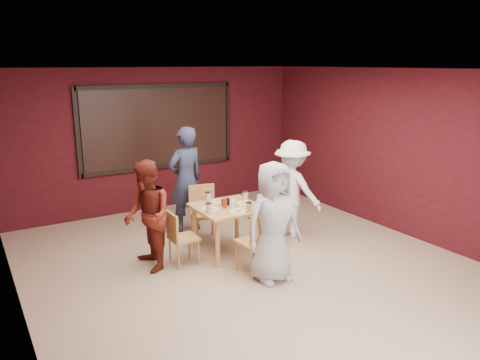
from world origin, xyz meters
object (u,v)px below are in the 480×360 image
chair_right (270,213)px  diner_left (147,216)px  chair_back (204,209)px  chair_front (258,239)px  dining_table (228,212)px  diner_right (292,189)px  chair_left (179,235)px  diner_front (273,222)px  diner_back (186,180)px

chair_right → diner_left: size_ratio=0.57×
chair_back → diner_left: bearing=-151.4°
chair_front → chair_back: chair_front is taller
dining_table → diner_right: 1.32m
chair_left → diner_front: bearing=-51.2°
chair_right → dining_table: bearing=179.7°
chair_back → chair_left: bearing=-135.9°
chair_back → dining_table: bearing=-87.3°
chair_front → chair_back: bearing=90.7°
diner_right → chair_right: bearing=80.6°
dining_table → chair_right: size_ratio=1.07×
chair_back → diner_back: (-0.08, 0.50, 0.41)m
chair_left → chair_right: size_ratio=0.89×
diner_left → chair_back: bearing=121.8°
chair_front → chair_left: bearing=132.5°
chair_back → diner_right: 1.52m
chair_left → chair_back: bearing=44.1°
chair_left → diner_right: (2.12, 0.11, 0.37)m
chair_right → diner_back: diner_back is taller
dining_table → chair_back: 0.77m
chair_left → diner_right: diner_right is taller
diner_front → diner_left: diner_front is taller
chair_back → diner_front: 1.88m
chair_right → diner_right: (0.52, 0.11, 0.31)m
diner_front → diner_right: 1.73m
dining_table → diner_right: bearing=4.6°
diner_left → chair_right: bearing=90.5°
diner_front → diner_left: bearing=138.3°
chair_front → chair_back: size_ratio=1.01×
chair_back → diner_right: diner_right is taller
chair_left → dining_table: bearing=0.1°
dining_table → chair_right: dining_table is taller
chair_left → diner_front: diner_front is taller
diner_left → dining_table: bearing=89.0°
chair_right → diner_left: (-2.03, 0.10, 0.28)m
dining_table → chair_front: size_ratio=1.06×
chair_front → diner_back: (-0.10, 2.12, 0.41)m
dining_table → chair_right: 0.80m
dining_table → chair_left: (-0.81, -0.00, -0.21)m
diner_front → diner_left: 1.78m
chair_right → diner_left: diner_left is taller
chair_back → chair_right: 1.11m
dining_table → diner_left: (-1.24, 0.09, 0.13)m
diner_back → diner_left: (-1.13, -1.15, -0.13)m
dining_table → diner_back: diner_back is taller
chair_left → diner_right: bearing=2.9°
chair_left → diner_right: size_ratio=0.49×
diner_left → diner_right: diner_right is taller
diner_back → chair_back: bearing=89.7°
diner_left → diner_back: bearing=138.9°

